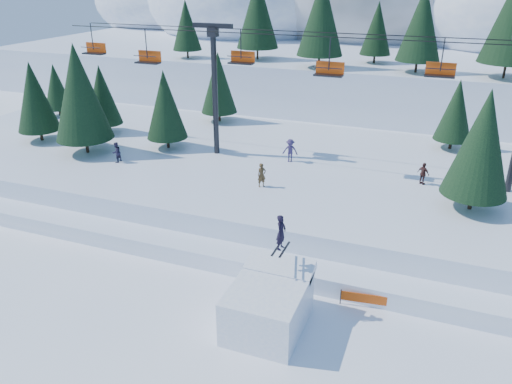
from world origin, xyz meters
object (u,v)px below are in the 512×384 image
(jump_kicker, at_px, (269,304))
(chairlift, at_px, (335,78))
(banner_near, at_px, (367,299))
(banner_far, at_px, (409,304))

(jump_kicker, height_order, chairlift, chairlift)
(jump_kicker, height_order, banner_near, jump_kicker)
(banner_near, relative_size, banner_far, 1.00)
(banner_near, height_order, banner_far, same)
(chairlift, relative_size, banner_far, 16.57)
(jump_kicker, xyz_separation_m, chairlift, (-0.90, 16.41, 8.00))
(jump_kicker, relative_size, chairlift, 0.12)
(banner_near, bearing_deg, chairlift, 111.91)
(jump_kicker, xyz_separation_m, banner_near, (4.39, 3.26, -0.78))
(banner_far, bearing_deg, jump_kicker, -151.12)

